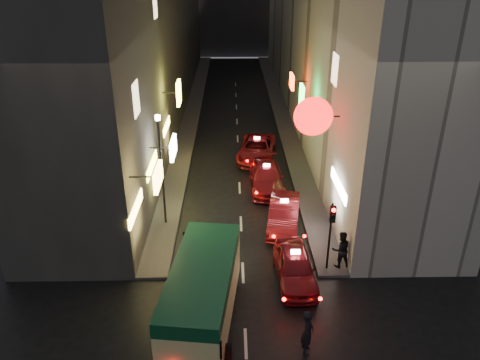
{
  "coord_description": "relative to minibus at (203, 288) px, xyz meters",
  "views": [
    {
      "loc": [
        -0.47,
        -9.61,
        13.59
      ],
      "look_at": [
        -0.06,
        13.0,
        2.73
      ],
      "focal_mm": 35.0,
      "sensor_mm": 36.0,
      "label": 1
    }
  ],
  "objects": [
    {
      "name": "lamp_post",
      "position": [
        -2.52,
        7.85,
        1.94
      ],
      "size": [
        0.28,
        0.28,
        6.22
      ],
      "color": "black",
      "rests_on": "sidewalk_left"
    },
    {
      "name": "taxi_third",
      "position": [
        3.4,
        12.38,
        -0.91
      ],
      "size": [
        2.3,
        5.49,
        1.91
      ],
      "color": "maroon",
      "rests_on": "ground"
    },
    {
      "name": "sidewalk_right",
      "position": [
        5.93,
        28.85,
        -1.71
      ],
      "size": [
        1.5,
        52.0,
        0.15
      ],
      "primitive_type": "cube",
      "color": "#4D4A48",
      "rests_on": "ground"
    },
    {
      "name": "building_right",
      "position": [
        9.68,
        28.85,
        7.21
      ],
      "size": [
        8.34,
        52.0,
        18.0
      ],
      "color": "#B0ACA1",
      "rests_on": "ground"
    },
    {
      "name": "sidewalk_left",
      "position": [
        -2.57,
        28.85,
        -1.71
      ],
      "size": [
        1.5,
        52.0,
        0.15
      ],
      "primitive_type": "cube",
      "color": "#4D4A48",
      "rests_on": "ground"
    },
    {
      "name": "taxi_second",
      "position": [
        4.04,
        7.58,
        -0.91
      ],
      "size": [
        3.09,
        5.78,
        1.92
      ],
      "color": "maroon",
      "rests_on": "ground"
    },
    {
      "name": "building_left",
      "position": [
        -6.32,
        28.85,
        7.21
      ],
      "size": [
        7.39,
        52.05,
        18.0
      ],
      "color": "#393734",
      "rests_on": "ground"
    },
    {
      "name": "pedestrian_crossing",
      "position": [
        3.96,
        -1.58,
        -0.71
      ],
      "size": [
        0.6,
        0.79,
        2.14
      ],
      "primitive_type": "imported",
      "rotation": [
        0.0,
        0.0,
        1.35
      ],
      "color": "black",
      "rests_on": "ground"
    },
    {
      "name": "minibus",
      "position": [
        0.0,
        0.0,
        0.0
      ],
      "size": [
        3.06,
        6.81,
        2.83
      ],
      "color": "#CFC981",
      "rests_on": "ground"
    },
    {
      "name": "pedestrian_sidewalk",
      "position": [
        6.31,
        3.62,
        -0.58
      ],
      "size": [
        0.87,
        0.63,
        2.1
      ],
      "primitive_type": "imported",
      "rotation": [
        0.0,
        0.0,
        3.32
      ],
      "color": "black",
      "rests_on": "sidewalk_right"
    },
    {
      "name": "taxi_far",
      "position": [
        3.03,
        17.18,
        -0.89
      ],
      "size": [
        3.13,
        5.91,
        1.96
      ],
      "color": "maroon",
      "rests_on": "ground"
    },
    {
      "name": "traffic_light",
      "position": [
        5.68,
        3.32,
        0.9
      ],
      "size": [
        0.26,
        0.43,
        3.5
      ],
      "color": "black",
      "rests_on": "sidewalk_right"
    },
    {
      "name": "taxi_near",
      "position": [
        4.04,
        2.78,
        -0.94
      ],
      "size": [
        2.37,
        5.39,
        1.86
      ],
      "color": "maroon",
      "rests_on": "ground"
    }
  ]
}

